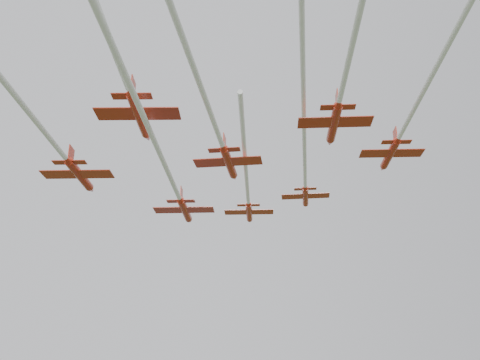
{
  "coord_description": "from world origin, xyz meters",
  "views": [
    {
      "loc": [
        -5.59,
        -78.75,
        30.17
      ],
      "look_at": [
        4.45,
        -4.94,
        60.39
      ],
      "focal_mm": 40.0,
      "sensor_mm": 36.0,
      "label": 1
    }
  ],
  "objects": [
    {
      "name": "jet_lead",
      "position": [
        6.99,
        4.26,
        61.97
      ],
      "size": [
        12.22,
        48.13,
        2.71
      ],
      "rotation": [
        0.0,
        0.0,
        -0.17
      ],
      "color": "red"
    },
    {
      "name": "jet_row2_left",
      "position": [
        -6.2,
        -10.65,
        58.49
      ],
      "size": [
        15.49,
        62.89,
        2.93
      ],
      "rotation": [
        0.0,
        0.0,
        -0.18
      ],
      "color": "red"
    },
    {
      "name": "jet_row2_right",
      "position": [
        11.56,
        -16.34,
        60.96
      ],
      "size": [
        19.73,
        65.09,
        2.36
      ],
      "rotation": [
        0.0,
        0.0,
        -0.26
      ],
      "color": "red"
    },
    {
      "name": "jet_row3_left",
      "position": [
        -20.42,
        -20.55,
        58.49
      ],
      "size": [
        13.16,
        54.46,
        2.89
      ],
      "rotation": [
        0.0,
        0.0,
        -0.17
      ],
      "color": "red"
    },
    {
      "name": "jet_row3_mid",
      "position": [
        -0.43,
        -19.38,
        61.03
      ],
      "size": [
        16.18,
        47.54,
        2.88
      ],
      "rotation": [
        0.0,
        0.0,
        -0.26
      ],
      "color": "red"
    },
    {
      "name": "jet_row3_right",
      "position": [
        19.81,
        -35.73,
        60.21
      ],
      "size": [
        15.06,
        66.55,
        2.48
      ],
      "rotation": [
        0.0,
        0.0,
        -0.17
      ],
      "color": "red"
    },
    {
      "name": "jet_row4_left",
      "position": [
        -11.93,
        -39.01,
        59.68
      ],
      "size": [
        13.18,
        60.35,
        2.84
      ],
      "rotation": [
        0.0,
        0.0,
        -0.15
      ],
      "color": "red"
    },
    {
      "name": "jet_row4_right",
      "position": [
        10.03,
        -38.51,
        58.9
      ],
      "size": [
        12.93,
        49.85,
        2.5
      ],
      "rotation": [
        0.0,
        0.0,
        -0.19
      ],
      "color": "red"
    }
  ]
}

